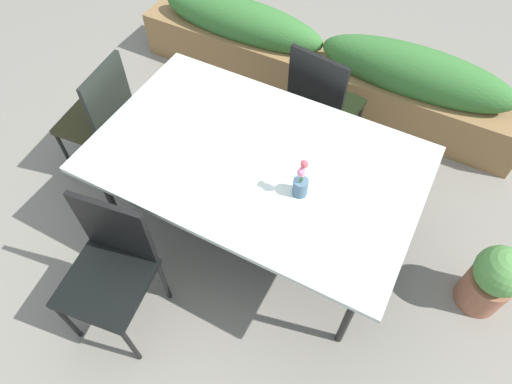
{
  "coord_description": "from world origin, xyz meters",
  "views": [
    {
      "loc": [
        0.79,
        -1.35,
        2.69
      ],
      "look_at": [
        0.02,
        0.1,
        0.44
      ],
      "focal_mm": 31.48,
      "sensor_mm": 36.0,
      "label": 1
    }
  ],
  "objects_px": {
    "planter_box": "(322,64)",
    "potted_plant": "(493,279)",
    "chair_end_left": "(101,115)",
    "chair_far_side": "(322,102)",
    "dining_table": "(256,162)",
    "flower_vase": "(301,183)",
    "chair_near_left": "(110,265)"
  },
  "relations": [
    {
      "from": "flower_vase",
      "to": "planter_box",
      "type": "height_order",
      "value": "flower_vase"
    },
    {
      "from": "dining_table",
      "to": "potted_plant",
      "type": "relative_size",
      "value": 3.47
    },
    {
      "from": "dining_table",
      "to": "potted_plant",
      "type": "bearing_deg",
      "value": 7.57
    },
    {
      "from": "planter_box",
      "to": "potted_plant",
      "type": "height_order",
      "value": "planter_box"
    },
    {
      "from": "chair_far_side",
      "to": "potted_plant",
      "type": "height_order",
      "value": "chair_far_side"
    },
    {
      "from": "dining_table",
      "to": "flower_vase",
      "type": "distance_m",
      "value": 0.37
    },
    {
      "from": "dining_table",
      "to": "planter_box",
      "type": "xyz_separation_m",
      "value": [
        -0.17,
        1.48,
        -0.39
      ]
    },
    {
      "from": "dining_table",
      "to": "chair_end_left",
      "type": "relative_size",
      "value": 1.92
    },
    {
      "from": "chair_near_left",
      "to": "planter_box",
      "type": "relative_size",
      "value": 0.28
    },
    {
      "from": "planter_box",
      "to": "potted_plant",
      "type": "distance_m",
      "value": 2.08
    },
    {
      "from": "dining_table",
      "to": "chair_far_side",
      "type": "bearing_deg",
      "value": 85.11
    },
    {
      "from": "potted_plant",
      "to": "dining_table",
      "type": "bearing_deg",
      "value": -172.43
    },
    {
      "from": "dining_table",
      "to": "flower_vase",
      "type": "relative_size",
      "value": 7.12
    },
    {
      "from": "chair_far_side",
      "to": "chair_end_left",
      "type": "relative_size",
      "value": 1.02
    },
    {
      "from": "chair_end_left",
      "to": "flower_vase",
      "type": "height_order",
      "value": "flower_vase"
    },
    {
      "from": "planter_box",
      "to": "flower_vase",
      "type": "bearing_deg",
      "value": -72.99
    },
    {
      "from": "chair_end_left",
      "to": "flower_vase",
      "type": "xyz_separation_m",
      "value": [
        1.52,
        -0.12,
        0.32
      ]
    },
    {
      "from": "chair_near_left",
      "to": "flower_vase",
      "type": "distance_m",
      "value": 1.1
    },
    {
      "from": "chair_end_left",
      "to": "chair_far_side",
      "type": "bearing_deg",
      "value": -62.51
    },
    {
      "from": "chair_end_left",
      "to": "chair_near_left",
      "type": "height_order",
      "value": "chair_end_left"
    },
    {
      "from": "chair_near_left",
      "to": "planter_box",
      "type": "distance_m",
      "value": 2.35
    },
    {
      "from": "chair_end_left",
      "to": "chair_near_left",
      "type": "distance_m",
      "value": 1.15
    },
    {
      "from": "chair_near_left",
      "to": "potted_plant",
      "type": "xyz_separation_m",
      "value": [
        1.89,
        1.04,
        -0.25
      ]
    },
    {
      "from": "chair_near_left",
      "to": "flower_vase",
      "type": "xyz_separation_m",
      "value": [
        0.75,
        0.74,
        0.33
      ]
    },
    {
      "from": "chair_far_side",
      "to": "chair_near_left",
      "type": "xyz_separation_m",
      "value": [
        -0.5,
        -1.69,
        -0.0
      ]
    },
    {
      "from": "flower_vase",
      "to": "planter_box",
      "type": "bearing_deg",
      "value": 107.01
    },
    {
      "from": "chair_end_left",
      "to": "potted_plant",
      "type": "bearing_deg",
      "value": -91.79
    },
    {
      "from": "chair_end_left",
      "to": "potted_plant",
      "type": "xyz_separation_m",
      "value": [
        2.66,
        0.19,
        -0.26
      ]
    },
    {
      "from": "dining_table",
      "to": "planter_box",
      "type": "bearing_deg",
      "value": 96.41
    },
    {
      "from": "dining_table",
      "to": "flower_vase",
      "type": "height_order",
      "value": "flower_vase"
    },
    {
      "from": "chair_near_left",
      "to": "chair_end_left",
      "type": "bearing_deg",
      "value": -56.58
    },
    {
      "from": "chair_end_left",
      "to": "planter_box",
      "type": "relative_size",
      "value": 0.29
    }
  ]
}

